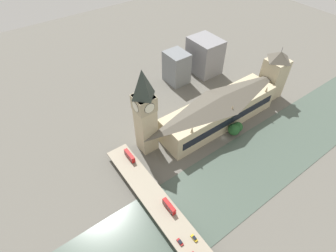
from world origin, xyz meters
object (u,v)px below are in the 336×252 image
(clock_tower, at_px, (145,111))
(double_decker_bus_lead, at_px, (130,156))
(car_northbound_mid, at_px, (194,238))
(car_northbound_tail, at_px, (180,242))
(double_decker_bus_mid, at_px, (169,206))
(road_bridge, at_px, (170,219))
(victoria_tower, at_px, (274,75))
(parliament_hall, at_px, (220,110))

(clock_tower, relative_size, double_decker_bus_lead, 6.00)
(car_northbound_mid, bearing_deg, car_northbound_tail, 68.84)
(car_northbound_tail, bearing_deg, car_northbound_mid, -111.16)
(double_decker_bus_mid, distance_m, car_northbound_tail, 20.92)
(double_decker_bus_lead, xyz_separation_m, car_northbound_mid, (-69.29, -0.18, -1.91))
(road_bridge, xyz_separation_m, double_decker_bus_mid, (5.48, -3.31, 3.80))
(double_decker_bus_mid, bearing_deg, car_northbound_tail, 160.25)
(car_northbound_tail, bearing_deg, double_decker_bus_lead, -6.31)
(clock_tower, bearing_deg, victoria_tower, -95.26)
(double_decker_bus_mid, relative_size, car_northbound_tail, 2.49)
(double_decker_bus_lead, bearing_deg, clock_tower, -72.34)
(clock_tower, distance_m, victoria_tower, 125.84)
(road_bridge, xyz_separation_m, double_decker_bus_lead, (52.27, -3.61, 3.78))
(clock_tower, distance_m, car_northbound_mid, 82.45)
(victoria_tower, height_order, double_decker_bus_lead, victoria_tower)
(road_bridge, distance_m, double_decker_bus_lead, 52.53)
(victoria_tower, xyz_separation_m, car_northbound_tail, (-60.66, 149.98, -15.55))
(parliament_hall, distance_m, car_northbound_mid, 101.55)
(parliament_hall, relative_size, road_bridge, 0.78)
(clock_tower, xyz_separation_m, victoria_tower, (-11.47, -124.58, -13.61))
(road_bridge, bearing_deg, victoria_tower, -72.35)
(victoria_tower, relative_size, double_decker_bus_lead, 4.25)
(victoria_tower, bearing_deg, clock_tower, 84.74)
(double_decker_bus_lead, bearing_deg, victoria_tower, -92.30)
(parliament_hall, bearing_deg, double_decker_bus_lead, 85.82)
(road_bridge, relative_size, car_northbound_tail, 30.77)
(double_decker_bus_mid, distance_m, car_northbound_mid, 22.60)
(clock_tower, distance_m, road_bridge, 69.24)
(parliament_hall, distance_m, car_northbound_tail, 105.81)
(double_decker_bus_mid, bearing_deg, road_bridge, 148.86)
(parliament_hall, bearing_deg, road_bridge, 119.33)
(double_decker_bus_lead, distance_m, double_decker_bus_mid, 46.78)
(double_decker_bus_lead, relative_size, car_northbound_tail, 2.64)
(double_decker_bus_mid, height_order, car_northbound_tail, double_decker_bus_mid)
(victoria_tower, distance_m, car_northbound_tail, 162.52)
(parliament_hall, xyz_separation_m, double_decker_bus_mid, (-41.00, 79.41, -5.09))
(clock_tower, bearing_deg, double_decker_bus_mid, 160.73)
(double_decker_bus_lead, distance_m, car_northbound_mid, 69.32)
(parliament_hall, xyz_separation_m, car_northbound_tail, (-60.60, 86.45, -7.09))
(victoria_tower, distance_m, car_northbound_mid, 156.77)
(victoria_tower, bearing_deg, parliament_hall, 90.05)
(double_decker_bus_lead, xyz_separation_m, double_decker_bus_mid, (-46.78, 0.30, 0.02))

